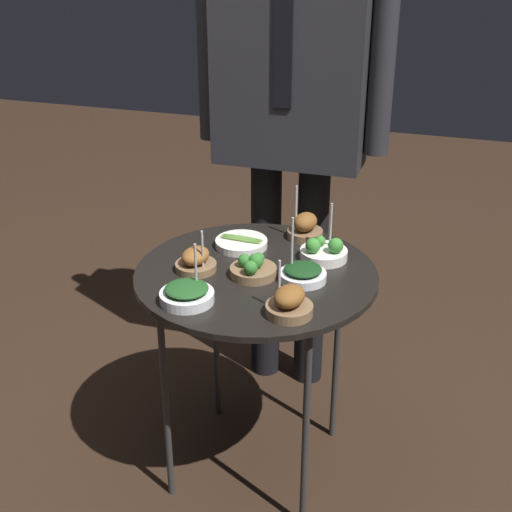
# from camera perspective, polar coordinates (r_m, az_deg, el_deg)

# --- Properties ---
(ground_plane) EXTENTS (8.00, 8.00, 0.00)m
(ground_plane) POSITION_cam_1_polar(r_m,az_deg,el_deg) (2.44, 0.00, -16.13)
(ground_plane) COLOR black
(serving_cart) EXTENTS (0.70, 0.70, 0.70)m
(serving_cart) POSITION_cam_1_polar(r_m,az_deg,el_deg) (2.06, 0.00, -2.46)
(serving_cart) COLOR black
(serving_cart) RESTS_ON ground_plane
(bowl_asparagus_back_right) EXTENTS (0.16, 0.16, 0.03)m
(bowl_asparagus_back_right) POSITION_cam_1_polar(r_m,az_deg,el_deg) (2.18, -1.18, 1.05)
(bowl_asparagus_back_right) COLOR silver
(bowl_asparagus_back_right) RESTS_ON serving_cart
(bowl_roast_front_right) EXTENTS (0.12, 0.12, 0.14)m
(bowl_roast_front_right) POSITION_cam_1_polar(r_m,az_deg,el_deg) (1.81, 2.68, -3.77)
(bowl_roast_front_right) COLOR brown
(bowl_roast_front_right) RESTS_ON serving_cart
(bowl_broccoli_far_rim) EXTENTS (0.13, 0.13, 0.07)m
(bowl_broccoli_far_rim) POSITION_cam_1_polar(r_m,az_deg,el_deg) (2.00, -0.29, -0.99)
(bowl_broccoli_far_rim) COLOR brown
(bowl_broccoli_far_rim) RESTS_ON serving_cart
(bowl_broccoli_front_left) EXTENTS (0.14, 0.14, 0.16)m
(bowl_broccoli_front_left) POSITION_cam_1_polar(r_m,az_deg,el_deg) (2.11, 5.44, 0.36)
(bowl_broccoli_front_left) COLOR silver
(bowl_broccoli_front_left) RESTS_ON serving_cart
(bowl_roast_near_rim) EXTENTS (0.12, 0.12, 0.13)m
(bowl_roast_near_rim) POSITION_cam_1_polar(r_m,az_deg,el_deg) (2.04, -4.84, -0.39)
(bowl_roast_near_rim) COLOR brown
(bowl_roast_near_rim) RESTS_ON serving_cart
(bowl_roast_mid_right) EXTENTS (0.11, 0.11, 0.17)m
(bowl_roast_mid_right) POSITION_cam_1_polar(r_m,az_deg,el_deg) (2.24, 3.95, 2.29)
(bowl_roast_mid_right) COLOR brown
(bowl_roast_mid_right) RESTS_ON serving_cart
(bowl_spinach_mid_left) EXTENTS (0.13, 0.13, 0.18)m
(bowl_spinach_mid_left) POSITION_cam_1_polar(r_m,az_deg,el_deg) (1.98, 3.76, -1.41)
(bowl_spinach_mid_left) COLOR silver
(bowl_spinach_mid_left) RESTS_ON serving_cart
(bowl_spinach_front_center) EXTENTS (0.14, 0.14, 0.15)m
(bowl_spinach_front_center) POSITION_cam_1_polar(r_m,az_deg,el_deg) (1.88, -5.55, -3.04)
(bowl_spinach_front_center) COLOR silver
(bowl_spinach_front_center) RESTS_ON serving_cart
(waiter_figure) EXTENTS (0.65, 0.24, 1.76)m
(waiter_figure) POSITION_cam_1_polar(r_m,az_deg,el_deg) (2.38, 2.92, 13.26)
(waiter_figure) COLOR black
(waiter_figure) RESTS_ON ground_plane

